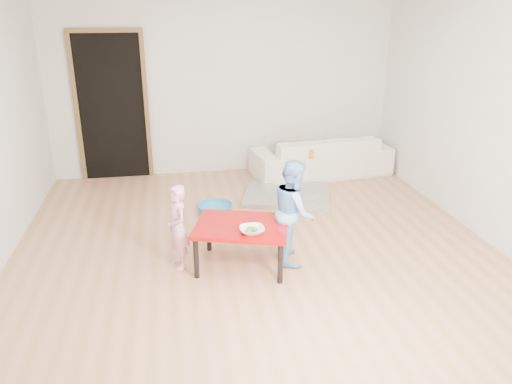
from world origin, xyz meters
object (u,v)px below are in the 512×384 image
object	(u,v)px
sofa	(321,156)
child_pink	(178,227)
red_table	(242,245)
basin	(215,209)
bowl	(252,230)
child_blue	(294,211)

from	to	relation	value
sofa	child_pink	bearing A→B (deg)	41.48
sofa	red_table	world-z (taller)	sofa
red_table	basin	world-z (taller)	red_table
sofa	bowl	world-z (taller)	sofa
bowl	basin	distance (m)	1.58
sofa	basin	world-z (taller)	sofa
child_blue	basin	xyz separation A→B (m)	(-0.66, 1.25, -0.45)
child_pink	basin	size ratio (longest dim) A/B	1.96
child_pink	basin	bearing A→B (deg)	141.33
sofa	basin	size ratio (longest dim) A/B	4.72
red_table	bowl	size ratio (longest dim) A/B	3.87
child_pink	basin	xyz separation A→B (m)	(0.47, 1.22, -0.35)
bowl	child_blue	world-z (taller)	child_blue
child_pink	child_blue	world-z (taller)	child_blue
red_table	bowl	xyz separation A→B (m)	(0.06, -0.20, 0.25)
bowl	basin	xyz separation A→B (m)	(-0.20, 1.51, -0.40)
sofa	child_blue	world-z (taller)	child_blue
bowl	child_pink	bearing A→B (deg)	156.33
basin	red_table	bearing A→B (deg)	-83.78
red_table	child_pink	size ratio (longest dim) A/B	1.05
red_table	sofa	bearing A→B (deg)	58.33
sofa	basin	bearing A→B (deg)	29.03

